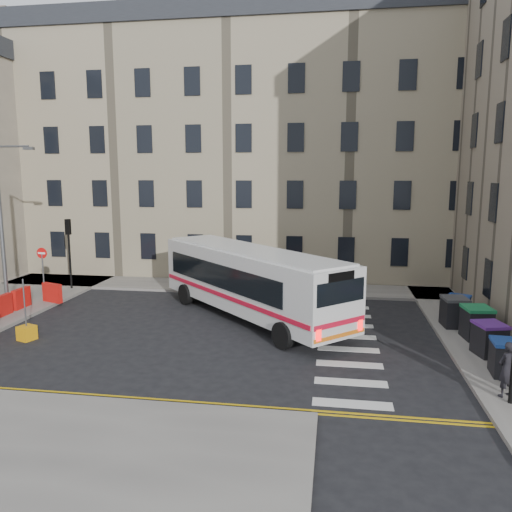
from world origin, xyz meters
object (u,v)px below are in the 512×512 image
(wheelie_bin_d, at_px, (454,312))
(pedestrian, at_px, (507,369))
(streetlamp, at_px, (1,225))
(bus, at_px, (250,279))
(bollard_chevron, at_px, (27,333))
(wheelie_bin_a, at_px, (506,358))
(wheelie_bin_b, at_px, (489,339))
(wheelie_bin_c, at_px, (477,323))
(wheelie_bin_e, at_px, (458,309))

(wheelie_bin_d, distance_m, pedestrian, 7.21)
(streetlamp, xyz_separation_m, wheelie_bin_d, (21.69, 0.16, -3.52))
(bus, distance_m, wheelie_bin_d, 9.33)
(bus, xyz_separation_m, wheelie_bin_d, (9.26, -0.32, -1.09))
(wheelie_bin_d, height_order, pedestrian, pedestrian)
(wheelie_bin_d, relative_size, bollard_chevron, 2.19)
(wheelie_bin_a, distance_m, pedestrian, 1.84)
(streetlamp, distance_m, bus, 12.68)
(wheelie_bin_a, height_order, wheelie_bin_d, wheelie_bin_d)
(wheelie_bin_b, xyz_separation_m, pedestrian, (-0.56, -3.64, 0.24))
(wheelie_bin_a, bearing_deg, bollard_chevron, -179.33)
(streetlamp, bearing_deg, bollard_chevron, -47.45)
(streetlamp, distance_m, wheelie_bin_c, 22.52)
(wheelie_bin_b, bearing_deg, wheelie_bin_c, 74.14)
(streetlamp, relative_size, wheelie_bin_e, 5.78)
(bus, bearing_deg, wheelie_bin_e, -42.37)
(wheelie_bin_a, bearing_deg, streetlamp, 170.91)
(wheelie_bin_b, xyz_separation_m, bollard_chevron, (-18.37, -0.71, -0.47))
(streetlamp, distance_m, wheelie_bin_e, 22.28)
(wheelie_bin_a, relative_size, pedestrian, 0.69)
(wheelie_bin_e, bearing_deg, wheelie_bin_d, -92.63)
(streetlamp, distance_m, wheelie_bin_b, 22.69)
(wheelie_bin_c, xyz_separation_m, bollard_chevron, (-18.42, -2.64, -0.52))
(wheelie_bin_d, bearing_deg, wheelie_bin_b, -87.75)
(bus, relative_size, wheelie_bin_c, 7.91)
(streetlamp, height_order, wheelie_bin_d, streetlamp)
(streetlamp, height_order, pedestrian, streetlamp)
(wheelie_bin_b, bearing_deg, wheelie_bin_d, 82.94)
(wheelie_bin_b, bearing_deg, bus, 143.87)
(wheelie_bin_a, bearing_deg, pedestrian, -103.13)
(wheelie_bin_e, bearing_deg, wheelie_bin_a, -65.50)
(wheelie_bin_d, relative_size, pedestrian, 0.76)
(streetlamp, xyz_separation_m, wheelie_bin_e, (21.98, 0.76, -3.57))
(wheelie_bin_a, xyz_separation_m, bollard_chevron, (-18.36, 1.19, -0.46))
(wheelie_bin_a, xyz_separation_m, wheelie_bin_e, (-0.16, 6.07, 0.02))
(wheelie_bin_a, bearing_deg, wheelie_bin_d, 99.04)
(wheelie_bin_a, height_order, wheelie_bin_e, wheelie_bin_e)
(streetlamp, height_order, wheelie_bin_a, streetlamp)
(wheelie_bin_a, bearing_deg, wheelie_bin_b, 94.16)
(bus, bearing_deg, wheelie_bin_b, -65.87)
(streetlamp, height_order, bollard_chevron, streetlamp)
(wheelie_bin_a, distance_m, bollard_chevron, 18.41)
(bus, distance_m, wheelie_bin_a, 11.36)
(streetlamp, height_order, wheelie_bin_e, streetlamp)
(wheelie_bin_e, bearing_deg, streetlamp, -154.98)
(wheelie_bin_b, height_order, bollard_chevron, wheelie_bin_b)
(wheelie_bin_d, bearing_deg, wheelie_bin_c, -77.78)
(streetlamp, relative_size, bus, 0.77)
(wheelie_bin_d, height_order, wheelie_bin_e, wheelie_bin_d)
(wheelie_bin_a, bearing_deg, bus, 153.55)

